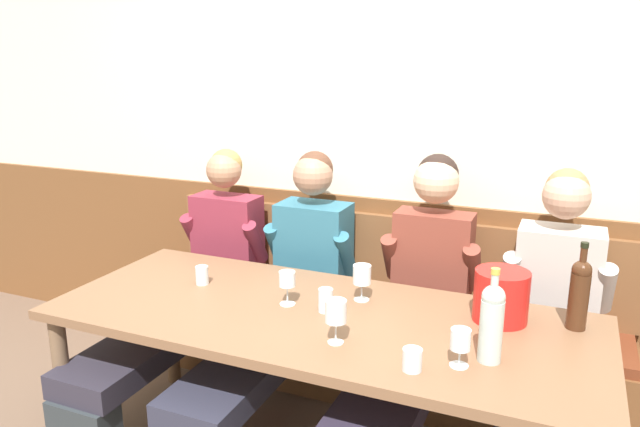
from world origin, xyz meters
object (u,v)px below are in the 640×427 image
object	(u,v)px
wine_bottle_green_tall	(579,292)
person_center_right_seat	(550,343)
wine_glass_center_rear	(460,342)
dining_table	(319,330)
water_tumbler_left	(326,300)
water_tumbler_center	(202,275)
wine_glass_right_end	(336,313)
person_center_left_seat	(284,295)
wine_bottle_amber_mid	(492,321)
wall_bench	(373,342)
wine_glass_near_bucket	(362,276)
wine_glass_center_front	(287,280)
person_right_seat	(412,318)
water_tumbler_right	(412,360)
ice_bucket	(501,296)
person_left_seat	(188,287)

from	to	relation	value
wine_bottle_green_tall	person_center_right_seat	bearing A→B (deg)	134.44
wine_glass_center_rear	dining_table	bearing A→B (deg)	161.00
water_tumbler_left	water_tumbler_center	distance (m)	0.65
dining_table	wine_glass_right_end	bearing A→B (deg)	-53.49
person_center_left_seat	person_center_right_seat	world-z (taller)	person_center_left_seat
wine_bottle_green_tall	water_tumbler_left	distance (m)	0.98
wine_bottle_green_tall	person_center_left_seat	bearing A→B (deg)	175.90
person_center_left_seat	wine_bottle_amber_mid	size ratio (longest dim) A/B	4.01
wine_glass_center_rear	wall_bench	bearing A→B (deg)	122.84
wall_bench	person_center_left_seat	bearing A→B (deg)	-132.24
person_center_right_seat	wine_glass_near_bucket	world-z (taller)	person_center_right_seat
wine_glass_center_front	water_tumbler_left	bearing A→B (deg)	-1.18
wine_bottle_green_tall	wine_glass_near_bucket	bearing A→B (deg)	-175.72
person_right_seat	wine_glass_center_rear	size ratio (longest dim) A/B	9.98
wine_glass_center_front	wine_glass_center_rear	world-z (taller)	wine_glass_center_front
water_tumbler_right	ice_bucket	bearing A→B (deg)	67.13
ice_bucket	water_tumbler_left	world-z (taller)	ice_bucket
water_tumbler_center	wine_bottle_green_tall	bearing A→B (deg)	6.30
wine_glass_center_rear	water_tumbler_center	xyz separation A→B (m)	(-1.23, 0.30, -0.05)
wine_glass_right_end	water_tumbler_left	world-z (taller)	wine_glass_right_end
water_tumbler_center	water_tumbler_left	bearing A→B (deg)	-5.34
person_right_seat	wine_bottle_amber_mid	bearing A→B (deg)	-50.11
person_left_seat	person_center_left_seat	bearing A→B (deg)	4.07
person_center_left_seat	ice_bucket	size ratio (longest dim) A/B	6.31
wine_glass_center_front	water_tumbler_right	distance (m)	0.71
person_center_right_seat	wine_glass_center_rear	bearing A→B (deg)	-116.28
person_left_seat	dining_table	bearing A→B (deg)	-20.03
wine_glass_near_bucket	water_tumbler_left	world-z (taller)	wine_glass_near_bucket
person_center_right_seat	water_tumbler_right	distance (m)	0.78
wine_glass_center_front	person_center_left_seat	bearing A→B (deg)	118.84
person_right_seat	ice_bucket	world-z (taller)	person_right_seat
dining_table	wine_glass_near_bucket	size ratio (longest dim) A/B	14.18
wall_bench	wine_glass_center_front	size ratio (longest dim) A/B	17.30
person_center_right_seat	water_tumbler_right	size ratio (longest dim) A/B	17.56
person_center_right_seat	water_tumbler_left	bearing A→B (deg)	-159.64
wine_bottle_green_tall	wine_glass_center_front	bearing A→B (deg)	-168.34
wall_bench	water_tumbler_left	distance (m)	0.87
dining_table	person_right_seat	size ratio (longest dim) A/B	1.66
wine_glass_near_bucket	water_tumbler_left	distance (m)	0.21
wine_glass_center_rear	water_tumbler_right	bearing A→B (deg)	-147.61
person_center_left_seat	person_center_right_seat	size ratio (longest dim) A/B	1.00
wall_bench	person_right_seat	xyz separation A→B (m)	(0.30, -0.39, 0.36)
ice_bucket	wine_glass_center_rear	distance (m)	0.44
dining_table	water_tumbler_left	world-z (taller)	water_tumbler_left
dining_table	wine_bottle_green_tall	size ratio (longest dim) A/B	6.45
wall_bench	wine_bottle_amber_mid	world-z (taller)	wine_bottle_amber_mid
wine_glass_right_end	water_tumbler_left	xyz separation A→B (m)	(-0.14, 0.24, -0.07)
person_left_seat	wine_bottle_green_tall	xyz separation A→B (m)	(1.84, -0.06, 0.29)
person_left_seat	wine_bottle_amber_mid	xyz separation A→B (m)	(1.57, -0.45, 0.29)
person_right_seat	person_center_right_seat	size ratio (longest dim) A/B	1.00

